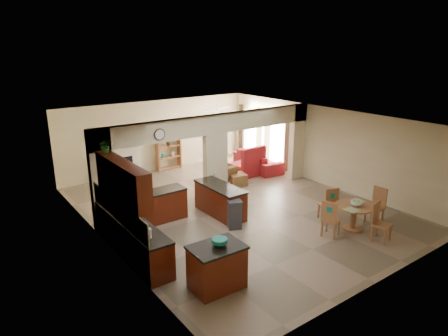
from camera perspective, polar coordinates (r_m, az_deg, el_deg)
floor at (r=12.44m, az=1.43°, el=-5.79°), size 10.00×10.00×0.00m
ceiling at (r=11.63m, az=1.54°, el=7.01°), size 10.00×10.00×0.00m
wall_back at (r=16.09m, az=-9.45°, el=4.57°), size 8.00×0.00×8.00m
wall_front at (r=8.80m, az=21.88°, el=-7.30°), size 8.00×0.00×8.00m
wall_left at (r=10.16m, az=-16.76°, el=-3.48°), size 0.00×10.00×10.00m
wall_right at (r=14.66m, az=14.01°, el=3.06°), size 0.00×10.00×10.00m
partition_left_pier at (r=11.15m, az=-17.07°, el=-1.67°), size 0.60×0.25×2.80m
partition_center_pier at (r=12.82m, az=-1.25°, el=0.16°), size 0.80×0.25×2.20m
partition_right_pier at (r=15.09m, az=10.38°, el=3.68°), size 0.60×0.25×2.80m
partition_header at (r=12.48m, az=-1.29°, el=6.32°), size 8.00×0.25×0.60m
kitchen_counter at (r=10.54m, az=-12.05°, el=-7.85°), size 2.52×3.29×1.48m
upper_cabinets at (r=9.33m, az=-14.32°, el=-1.72°), size 0.35×2.40×0.90m
peninsula at (r=11.85m, az=-0.53°, el=-4.60°), size 0.70×1.85×0.91m
wall_clock at (r=11.36m, az=-9.18°, el=4.74°), size 0.34×0.03×0.34m
rug at (r=14.68m, az=0.17°, el=-2.09°), size 1.60×1.30×0.01m
fireplace at (r=15.50m, az=-14.30°, el=0.79°), size 1.60×0.35×1.20m
shelving_unit at (r=16.20m, az=-7.97°, el=2.91°), size 1.00×0.32×1.80m
window_a at (r=16.21m, az=7.70°, el=4.02°), size 0.02×0.90×1.90m
window_b at (r=17.44m, az=3.84°, el=5.08°), size 0.02×0.90×1.90m
glazed_door at (r=16.85m, az=5.69°, el=4.08°), size 0.02×0.70×2.10m
drape_a_left at (r=15.77m, az=9.09°, el=3.59°), size 0.10×0.28×2.30m
drape_a_right at (r=16.61m, az=6.17°, el=4.40°), size 0.10×0.28×2.30m
drape_b_left at (r=16.97m, az=5.04°, el=4.71°), size 0.10×0.28×2.30m
drape_b_right at (r=17.87m, az=2.51°, el=5.40°), size 0.10×0.28×2.30m
ceiling_fan at (r=14.93m, az=-0.94°, el=8.36°), size 1.00×1.00×0.10m
kitchen_island at (r=8.47m, az=-1.02°, el=-13.95°), size 1.13×0.82×0.96m
teal_bowl at (r=8.24m, az=-0.63°, el=-10.53°), size 0.32×0.32×0.15m
trash_can at (r=11.02m, az=1.52°, el=-6.82°), size 0.44×0.41×0.75m
dining_table at (r=11.47m, az=18.08°, el=-6.16°), size 1.04×1.04×0.71m
fruit_bowl at (r=11.33m, az=18.37°, el=-4.80°), size 0.28×0.28×0.15m
sofa at (r=16.27m, az=4.89°, el=1.09°), size 2.53×1.26×0.71m
chaise at (r=15.57m, az=3.32°, el=-0.10°), size 1.22×1.03×0.46m
armchair at (r=14.43m, az=-0.18°, el=-0.93°), size 0.85×0.87×0.73m
ottoman at (r=14.39m, az=1.93°, el=-1.64°), size 0.68×0.68×0.42m
plant at (r=9.99m, az=-16.59°, el=3.09°), size 0.35×0.31×0.35m
chair_north at (r=11.77m, az=14.82°, el=-4.85°), size 0.53×0.53×1.02m
chair_east at (r=12.12m, az=21.01°, el=-4.81°), size 0.44×0.43×1.02m
chair_south at (r=11.06m, az=21.28°, el=-6.97°), size 0.50×0.50×1.02m
chair_west at (r=10.83m, az=14.94°, el=-6.85°), size 0.53×0.53×1.02m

